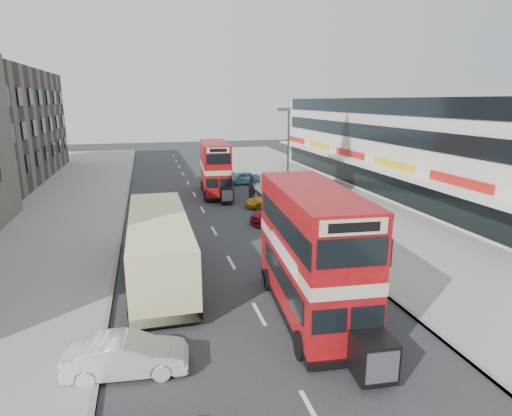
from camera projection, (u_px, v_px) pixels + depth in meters
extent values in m
plane|color=#28282B|center=(273.00, 339.00, 15.84)|extent=(160.00, 160.00, 0.00)
cube|color=#28282B|center=(203.00, 210.00, 34.62)|extent=(12.00, 90.00, 0.01)
cube|color=gray|center=(338.00, 201.00, 37.50)|extent=(12.00, 90.00, 0.15)
cube|color=gray|center=(42.00, 219.00, 31.70)|extent=(12.00, 90.00, 0.15)
cube|color=gray|center=(125.00, 214.00, 33.12)|extent=(0.20, 90.00, 0.16)
cube|color=gray|center=(274.00, 205.00, 36.07)|extent=(0.20, 90.00, 0.16)
cube|color=beige|center=(409.00, 146.00, 40.23)|extent=(8.00, 46.00, 9.00)
cube|color=black|center=(368.00, 178.00, 39.96)|extent=(0.10, 44.00, 2.40)
cube|color=gray|center=(413.00, 96.00, 39.10)|extent=(8.20, 46.20, 0.40)
cube|color=white|center=(361.00, 163.00, 39.41)|extent=(1.80, 44.00, 0.20)
cylinder|color=slate|center=(288.00, 162.00, 33.35)|extent=(0.16, 0.16, 8.00)
cube|color=slate|center=(284.00, 109.00, 32.27)|extent=(1.00, 0.20, 0.25)
cube|color=black|center=(309.00, 305.00, 17.70)|extent=(3.22, 8.33, 0.36)
cube|color=maroon|center=(310.00, 278.00, 17.40)|extent=(3.20, 8.32, 2.24)
cube|color=beige|center=(311.00, 249.00, 17.09)|extent=(3.24, 8.37, 0.46)
cube|color=maroon|center=(312.00, 220.00, 16.79)|extent=(3.20, 8.32, 2.14)
cube|color=maroon|center=(313.00, 191.00, 16.51)|extent=(3.22, 8.35, 0.25)
cube|color=black|center=(373.00, 357.00, 13.20)|extent=(1.32, 1.32, 1.32)
cube|color=black|center=(216.00, 191.00, 40.41)|extent=(2.91, 7.64, 0.33)
cube|color=maroon|center=(215.00, 179.00, 40.14)|extent=(2.89, 7.64, 2.06)
cube|color=beige|center=(215.00, 167.00, 39.85)|extent=(2.93, 7.68, 0.42)
cube|color=maroon|center=(215.00, 155.00, 39.58)|extent=(2.89, 7.64, 1.96)
cube|color=maroon|center=(214.00, 143.00, 39.32)|extent=(2.91, 7.66, 0.23)
cube|color=black|center=(227.00, 195.00, 36.28)|extent=(1.20, 1.20, 1.22)
cube|color=black|center=(161.00, 268.00, 21.41)|extent=(2.83, 11.07, 0.44)
cube|color=beige|center=(159.00, 244.00, 21.10)|extent=(2.80, 11.07, 2.87)
imported|color=silver|center=(127.00, 356.00, 13.73)|extent=(4.02, 1.75, 1.29)
imported|color=maroon|center=(283.00, 213.00, 30.79)|extent=(5.08, 2.40, 1.43)
imported|color=gold|center=(269.00, 201.00, 35.41)|extent=(4.08, 1.98, 1.12)
imported|color=#5795AE|center=(241.00, 178.00, 45.01)|extent=(4.10, 2.02, 1.34)
imported|color=gray|center=(322.00, 215.00, 29.27)|extent=(0.65, 0.46, 1.73)
imported|color=gray|center=(252.00, 197.00, 37.01)|extent=(0.71, 1.96, 1.02)
imported|color=black|center=(252.00, 188.00, 36.81)|extent=(0.71, 0.47, 1.93)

